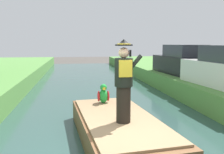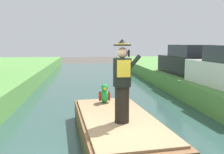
{
  "view_description": "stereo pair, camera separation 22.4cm",
  "coord_description": "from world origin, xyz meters",
  "px_view_note": "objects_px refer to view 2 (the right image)",
  "views": [
    {
      "loc": [
        -1.06,
        -4.6,
        2.47
      ],
      "look_at": [
        -0.08,
        1.45,
        1.61
      ],
      "focal_mm": 38.7,
      "sensor_mm": 36.0,
      "label": 1
    },
    {
      "loc": [
        -0.84,
        -4.63,
        2.47
      ],
      "look_at": [
        -0.08,
        1.45,
        1.61
      ],
      "focal_mm": 38.7,
      "sensor_mm": 36.0,
      "label": 2
    }
  ],
  "objects_px": {
    "boat": "(118,128)",
    "parked_car_dark": "(188,62)",
    "person_pirate": "(122,82)",
    "parrot_plush": "(105,95)"
  },
  "relations": [
    {
      "from": "parked_car_dark",
      "to": "parrot_plush",
      "type": "bearing_deg",
      "value": -134.91
    },
    {
      "from": "boat",
      "to": "parked_car_dark",
      "type": "bearing_deg",
      "value": 53.46
    },
    {
      "from": "person_pirate",
      "to": "parrot_plush",
      "type": "height_order",
      "value": "person_pirate"
    },
    {
      "from": "parrot_plush",
      "to": "parked_car_dark",
      "type": "relative_size",
      "value": 0.14
    },
    {
      "from": "parked_car_dark",
      "to": "boat",
      "type": "bearing_deg",
      "value": -126.54
    },
    {
      "from": "boat",
      "to": "parked_car_dark",
      "type": "distance_m",
      "value": 7.75
    },
    {
      "from": "parrot_plush",
      "to": "parked_car_dark",
      "type": "height_order",
      "value": "parked_car_dark"
    },
    {
      "from": "person_pirate",
      "to": "parked_car_dark",
      "type": "distance_m",
      "value": 8.01
    },
    {
      "from": "parked_car_dark",
      "to": "person_pirate",
      "type": "bearing_deg",
      "value": -124.41
    },
    {
      "from": "person_pirate",
      "to": "parked_car_dark",
      "type": "relative_size",
      "value": 0.45
    }
  ]
}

